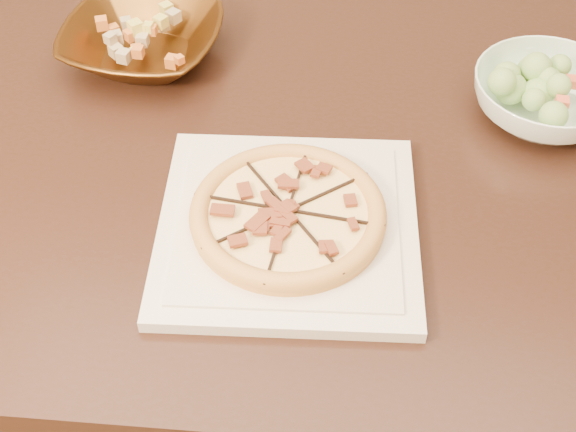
{
  "coord_description": "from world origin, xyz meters",
  "views": [
    {
      "loc": [
        0.23,
        -0.71,
        1.52
      ],
      "look_at": [
        0.11,
        -0.03,
        0.78
      ],
      "focal_mm": 50.0,
      "sensor_mm": 36.0,
      "label": 1
    }
  ],
  "objects_px": {
    "bronze_bowl": "(143,42)",
    "pizza": "(288,214)",
    "dining_table": "(258,195)",
    "plate": "(288,226)",
    "salad_bowl": "(546,98)"
  },
  "relations": [
    {
      "from": "dining_table",
      "to": "plate",
      "type": "bearing_deg",
      "value": -65.22
    },
    {
      "from": "dining_table",
      "to": "plate",
      "type": "xyz_separation_m",
      "value": [
        0.07,
        -0.16,
        0.11
      ]
    },
    {
      "from": "plate",
      "to": "bronze_bowl",
      "type": "bearing_deg",
      "value": 130.97
    },
    {
      "from": "pizza",
      "to": "bronze_bowl",
      "type": "bearing_deg",
      "value": 130.97
    },
    {
      "from": "salad_bowl",
      "to": "dining_table",
      "type": "bearing_deg",
      "value": -161.35
    },
    {
      "from": "plate",
      "to": "salad_bowl",
      "type": "relative_size",
      "value": 1.69
    },
    {
      "from": "plate",
      "to": "bronze_bowl",
      "type": "relative_size",
      "value": 1.49
    },
    {
      "from": "plate",
      "to": "pizza",
      "type": "xyz_separation_m",
      "value": [
        0.0,
        0.0,
        0.02
      ]
    },
    {
      "from": "pizza",
      "to": "salad_bowl",
      "type": "distance_m",
      "value": 0.44
    },
    {
      "from": "pizza",
      "to": "salad_bowl",
      "type": "xyz_separation_m",
      "value": [
        0.33,
        0.29,
        0.0
      ]
    },
    {
      "from": "pizza",
      "to": "salad_bowl",
      "type": "relative_size",
      "value": 1.14
    },
    {
      "from": "dining_table",
      "to": "salad_bowl",
      "type": "relative_size",
      "value": 6.78
    },
    {
      "from": "plate",
      "to": "salad_bowl",
      "type": "xyz_separation_m",
      "value": [
        0.33,
        0.29,
        0.02
      ]
    },
    {
      "from": "bronze_bowl",
      "to": "pizza",
      "type": "bearing_deg",
      "value": -49.03
    },
    {
      "from": "plate",
      "to": "salad_bowl",
      "type": "distance_m",
      "value": 0.45
    }
  ]
}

